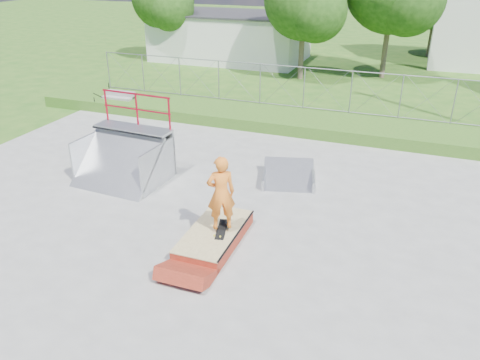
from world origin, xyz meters
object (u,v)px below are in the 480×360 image
object	(u,v)px
quarter_pipe	(119,143)
skater	(221,196)
flat_bank_ramp	(288,175)
grind_box	(215,236)

from	to	relation	value
quarter_pipe	skater	bearing A→B (deg)	-23.86
quarter_pipe	skater	distance (m)	4.88
flat_bank_ramp	skater	size ratio (longest dim) A/B	0.90
grind_box	flat_bank_ramp	xyz separation A→B (m)	(0.79, 4.04, 0.06)
grind_box	skater	world-z (taller)	skater
grind_box	quarter_pipe	size ratio (longest dim) A/B	0.96
grind_box	flat_bank_ramp	world-z (taller)	flat_bank_ramp
grind_box	skater	size ratio (longest dim) A/B	1.34
skater	grind_box	bearing A→B (deg)	-28.90
grind_box	quarter_pipe	world-z (taller)	quarter_pipe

